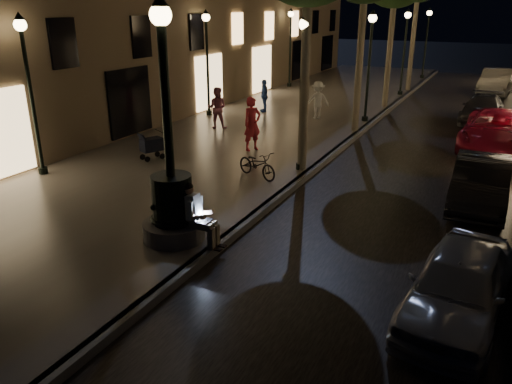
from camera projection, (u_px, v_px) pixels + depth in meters
The scene contains 24 objects.
ground at pixel (365, 130), 21.94m from camera, with size 120.00×120.00×0.00m, color black.
cobble_lane at pixel (436, 138), 20.69m from camera, with size 6.00×45.00×0.02m, color black.
promenade at pixel (282, 119), 23.57m from camera, with size 8.00×45.00×0.20m, color #655F59.
curb_strip at pixel (365, 128), 21.90m from camera, with size 0.25×45.00×0.20m, color #59595B.
fountain_lamppost at pixel (172, 196), 11.03m from camera, with size 1.40×1.40×5.21m.
seated_man_laptop at pixel (196, 213), 10.87m from camera, with size 1.04×0.35×1.41m.
lamp_curb_a at pixel (303, 74), 15.05m from camera, with size 0.36×0.36×4.81m.
lamp_curb_b at pixel (370, 52), 21.76m from camera, with size 0.36×0.36×4.81m.
lamp_curb_c at pixel (405, 41), 28.47m from camera, with size 0.36×0.36×4.81m.
lamp_curb_d at pixel (427, 34), 35.18m from camera, with size 0.36×0.36×4.81m.
lamp_left_a at pixel (28, 76), 14.65m from camera, with size 0.36×0.36×4.81m.
lamp_left_b at pixel (207, 50), 23.04m from camera, with size 0.36×0.36×4.81m.
lamp_left_c at pixel (290, 38), 31.42m from camera, with size 0.36×0.36×4.81m.
stroller at pixel (151, 145), 16.97m from camera, with size 0.68×1.01×1.04m.
car_front at pixel (458, 286), 8.60m from camera, with size 1.52×3.78×1.29m, color #B0B4B8.
car_second at pixel (480, 182), 13.57m from camera, with size 1.40×4.01×1.32m, color black.
car_third at pixel (497, 131), 18.87m from camera, with size 2.39×5.19×1.44m, color maroon.
car_rear at pixel (482, 109), 23.31m from camera, with size 1.72×4.22×1.23m, color #313237.
car_fifth at pixel (496, 82), 30.47m from camera, with size 1.63×4.66×1.54m, color #A6A7A2.
pedestrian_red at pixel (252, 124), 17.93m from camera, with size 0.70×0.46×1.93m, color red.
pedestrian_pink at pixel (217, 108), 21.19m from camera, with size 0.85×0.66×1.75m, color #C06583.
pedestrian_white at pixel (318, 100), 23.04m from camera, with size 1.10×0.63×1.71m, color white.
pedestrian_blue at pixel (264, 96), 24.53m from camera, with size 0.92×0.38×1.58m, color #294996.
bicycle at pixel (257, 164), 15.22m from camera, with size 0.56×1.59×0.84m, color black.
Camera 1 is at (5.23, -6.39, 5.19)m, focal length 35.00 mm.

